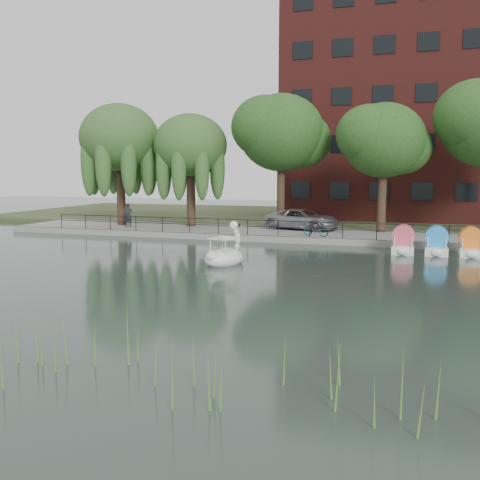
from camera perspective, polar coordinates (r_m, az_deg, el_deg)
The scene contains 15 objects.
ground_plane at distance 21.17m, azimuth -4.66°, elevation -4.76°, with size 120.00×120.00×0.00m, color #394D43.
promenade at distance 36.24m, azimuth 5.12°, elevation 0.62°, with size 40.00×6.00×0.40m, color gray.
kerb at distance 33.39m, azimuth 3.99°, elevation 0.06°, with size 40.00×0.25×0.40m, color gray.
land_strip at distance 49.92m, azimuth 8.73°, elevation 2.39°, with size 60.00×22.00×0.36m, color #47512D.
railing at distance 33.48m, azimuth 4.09°, elevation 1.70°, with size 32.00×0.05×1.00m.
apartment_building at distance 49.31m, azimuth 17.19°, elevation 12.78°, with size 20.00×10.07×18.00m.
willow_left at distance 41.40m, azimuth -12.74°, elevation 10.56°, with size 5.88×5.88×9.01m.
willow_mid at distance 39.32m, azimuth -5.31°, elevation 9.98°, with size 5.32×5.32×8.15m.
broadleaf_center at distance 38.25m, azimuth 4.44°, elevation 11.28°, with size 6.00×6.00×9.25m.
broadleaf_right at distance 36.69m, azimuth 15.10°, elevation 10.16°, with size 5.40×5.40×8.32m.
minivan at distance 37.31m, azimuth 6.68°, elevation 2.37°, with size 5.90×2.71×1.64m, color gray.
bicycle at distance 33.63m, azimuth 8.10°, elevation 1.25°, with size 1.72×0.60×1.00m, color gray.
pedestrian at distance 39.45m, azimuth -11.86°, elevation 2.78°, with size 0.71×0.48×1.98m, color black.
swan_boat at distance 25.66m, azimuth -1.60°, elevation -1.59°, with size 2.11×2.71×2.02m.
reed_bank at distance 11.95m, azimuth -13.58°, elevation -11.60°, with size 24.00×2.40×1.20m.
Camera 1 is at (8.01, -19.09, 4.44)m, focal length 40.00 mm.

